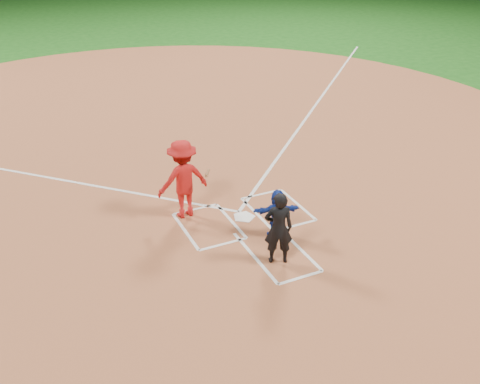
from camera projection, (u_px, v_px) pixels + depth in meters
name	position (u px, v px, depth m)	size (l,w,h in m)	color
ground	(244.00, 218.00, 13.64)	(120.00, 120.00, 0.00)	#175014
home_plate_dirt	(169.00, 137.00, 18.42)	(28.00, 28.00, 0.01)	#9B5332
home_plate	(244.00, 217.00, 13.63)	(0.60, 0.60, 0.02)	white
catcher	(277.00, 213.00, 12.61)	(1.12, 0.36, 1.21)	navy
umpire	(278.00, 228.00, 11.54)	(0.62, 0.41, 1.71)	black
chalk_markings	(176.00, 144.00, 17.85)	(28.35, 17.32, 0.01)	white
batter_at_plate	(183.00, 179.00, 13.27)	(1.50, 0.96, 2.04)	red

